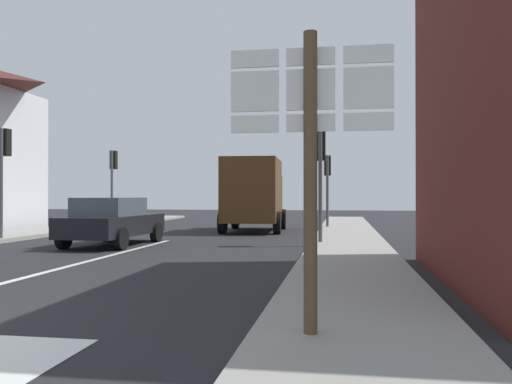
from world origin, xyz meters
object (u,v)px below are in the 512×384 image
(sedan_far, at_px, (112,221))
(traffic_light_far_right, at_px, (327,175))
(delivery_truck, at_px, (254,193))
(traffic_light_near_left, at_px, (4,158))
(traffic_light_far_left, at_px, (113,170))
(traffic_light_near_right, at_px, (320,161))
(route_sign_post, at_px, (310,150))

(sedan_far, relative_size, traffic_light_far_right, 1.27)
(delivery_truck, xyz_separation_m, traffic_light_far_right, (3.06, 1.91, 0.83))
(traffic_light_near_left, bearing_deg, traffic_light_far_right, 38.59)
(sedan_far, bearing_deg, delivery_truck, 64.76)
(traffic_light_near_left, height_order, traffic_light_far_left, traffic_light_near_left)
(sedan_far, bearing_deg, traffic_light_near_right, 7.71)
(route_sign_post, relative_size, traffic_light_near_left, 0.85)
(sedan_far, distance_m, route_sign_post, 12.00)
(delivery_truck, distance_m, traffic_light_near_left, 9.76)
(sedan_far, xyz_separation_m, traffic_light_far_right, (6.33, 8.83, 1.72))
(sedan_far, xyz_separation_m, traffic_light_near_right, (6.33, 0.86, 1.83))
(route_sign_post, xyz_separation_m, traffic_light_near_right, (-0.33, 10.77, 0.59))
(traffic_light_far_left, relative_size, traffic_light_near_right, 1.06)
(sedan_far, xyz_separation_m, route_sign_post, (6.65, -9.91, 1.24))
(traffic_light_far_right, xyz_separation_m, traffic_light_near_right, (0.00, -7.97, 0.11))
(traffic_light_near_right, bearing_deg, sedan_far, -172.29)
(traffic_light_far_right, bearing_deg, route_sign_post, -89.00)
(route_sign_post, distance_m, traffic_light_far_right, 18.75)
(traffic_light_near_left, relative_size, traffic_light_near_right, 1.07)
(route_sign_post, bearing_deg, delivery_truck, 101.39)
(delivery_truck, relative_size, traffic_light_far_right, 1.52)
(delivery_truck, height_order, traffic_light_near_left, traffic_light_near_left)
(traffic_light_far_left, distance_m, traffic_light_near_right, 13.18)
(traffic_light_near_right, bearing_deg, route_sign_post, -88.27)
(delivery_truck, xyz_separation_m, traffic_light_far_left, (-7.31, 2.05, 1.10))
(delivery_truck, bearing_deg, traffic_light_near_right, -63.19)
(traffic_light_far_right, relative_size, traffic_light_near_right, 0.96)
(delivery_truck, distance_m, traffic_light_far_right, 3.70)
(sedan_far, relative_size, traffic_light_near_left, 1.13)
(route_sign_post, height_order, traffic_light_near_left, traffic_light_near_left)
(delivery_truck, relative_size, traffic_light_near_right, 1.46)
(delivery_truck, relative_size, traffic_light_near_left, 1.36)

